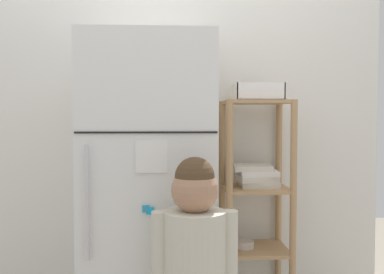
{
  "coord_description": "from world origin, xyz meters",
  "views": [
    {
      "loc": [
        -0.01,
        -2.18,
        1.23
      ],
      "look_at": [
        0.11,
        0.02,
        1.13
      ],
      "focal_mm": 41.03,
      "sensor_mm": 36.0,
      "label": 1
    }
  ],
  "objects_px": {
    "pantry_shelf_unit": "(255,196)",
    "fruit_bin": "(259,94)",
    "refrigerator": "(150,201)",
    "child_standing": "(195,262)"
  },
  "relations": [
    {
      "from": "child_standing",
      "to": "pantry_shelf_unit",
      "type": "height_order",
      "value": "pantry_shelf_unit"
    },
    {
      "from": "refrigerator",
      "to": "child_standing",
      "type": "bearing_deg",
      "value": -67.63
    },
    {
      "from": "child_standing",
      "to": "fruit_bin",
      "type": "distance_m",
      "value": 1.05
    },
    {
      "from": "pantry_shelf_unit",
      "to": "fruit_bin",
      "type": "relative_size",
      "value": 5.09
    },
    {
      "from": "refrigerator",
      "to": "child_standing",
      "type": "xyz_separation_m",
      "value": [
        0.2,
        -0.48,
        -0.16
      ]
    },
    {
      "from": "refrigerator",
      "to": "pantry_shelf_unit",
      "type": "bearing_deg",
      "value": 16.39
    },
    {
      "from": "pantry_shelf_unit",
      "to": "fruit_bin",
      "type": "height_order",
      "value": "fruit_bin"
    },
    {
      "from": "child_standing",
      "to": "pantry_shelf_unit",
      "type": "distance_m",
      "value": 0.76
    },
    {
      "from": "refrigerator",
      "to": "child_standing",
      "type": "relative_size",
      "value": 1.51
    },
    {
      "from": "refrigerator",
      "to": "child_standing",
      "type": "distance_m",
      "value": 0.54
    }
  ]
}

